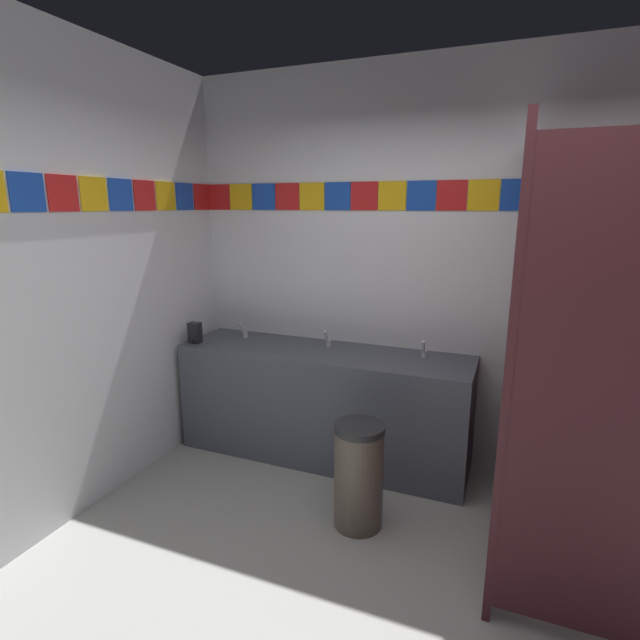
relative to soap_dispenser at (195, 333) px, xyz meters
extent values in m
plane|color=#9E9E99|center=(1.82, -1.27, -0.91)|extent=(8.57, 8.57, 0.00)
cube|color=silver|center=(1.82, 0.51, 0.51)|extent=(3.89, 0.08, 2.85)
cube|color=red|center=(-0.03, 0.46, 1.03)|extent=(0.20, 0.01, 0.20)
cube|color=yellow|center=(0.18, 0.46, 1.03)|extent=(0.20, 0.01, 0.20)
cube|color=#1947B7|center=(0.38, 0.46, 1.03)|extent=(0.20, 0.01, 0.20)
cube|color=red|center=(0.59, 0.46, 1.03)|extent=(0.20, 0.01, 0.20)
cube|color=yellow|center=(0.79, 0.46, 1.03)|extent=(0.20, 0.01, 0.20)
cube|color=#1947B7|center=(1.00, 0.46, 1.03)|extent=(0.20, 0.01, 0.20)
cube|color=red|center=(1.20, 0.46, 1.03)|extent=(0.20, 0.01, 0.20)
cube|color=yellow|center=(1.41, 0.46, 1.03)|extent=(0.20, 0.01, 0.20)
cube|color=#1947B7|center=(1.61, 0.46, 1.03)|extent=(0.20, 0.01, 0.20)
cube|color=red|center=(1.82, 0.46, 1.03)|extent=(0.20, 0.01, 0.20)
cube|color=yellow|center=(2.02, 0.46, 1.03)|extent=(0.20, 0.01, 0.20)
cube|color=#1947B7|center=(2.23, 0.46, 1.03)|extent=(0.20, 0.01, 0.20)
cube|color=red|center=(2.43, 0.46, 1.03)|extent=(0.20, 0.01, 0.20)
cube|color=yellow|center=(2.64, 0.46, 1.03)|extent=(0.20, 0.01, 0.20)
cube|color=#1947B7|center=(2.84, 0.46, 1.03)|extent=(0.20, 0.01, 0.20)
cube|color=silver|center=(-0.17, -1.27, 0.51)|extent=(0.08, 3.48, 2.85)
cube|color=#1947B7|center=(-0.12, -1.16, 1.03)|extent=(0.01, 0.20, 0.20)
cube|color=red|center=(-0.12, -0.94, 1.03)|extent=(0.01, 0.20, 0.20)
cube|color=yellow|center=(-0.12, -0.73, 1.03)|extent=(0.01, 0.20, 0.20)
cube|color=#1947B7|center=(-0.12, -0.51, 1.03)|extent=(0.01, 0.20, 0.20)
cube|color=red|center=(-0.12, -0.29, 1.03)|extent=(0.01, 0.20, 0.20)
cube|color=yellow|center=(-0.12, -0.08, 1.03)|extent=(0.01, 0.20, 0.20)
cube|color=#1947B7|center=(-0.12, 0.14, 1.03)|extent=(0.01, 0.20, 0.20)
cube|color=red|center=(-0.12, 0.36, 1.03)|extent=(0.01, 0.20, 0.20)
cube|color=#4C515B|center=(1.00, 0.17, -0.50)|extent=(2.16, 0.59, 0.83)
cube|color=#4C515B|center=(1.00, 0.45, -0.12)|extent=(2.16, 0.03, 0.08)
cylinder|color=white|center=(0.28, 0.14, -0.13)|extent=(0.34, 0.34, 0.10)
cylinder|color=white|center=(1.00, 0.14, -0.13)|extent=(0.34, 0.34, 0.10)
cylinder|color=white|center=(1.72, 0.14, -0.13)|extent=(0.34, 0.34, 0.10)
cylinder|color=silver|center=(0.28, 0.28, -0.05)|extent=(0.04, 0.04, 0.05)
cylinder|color=silver|center=(0.28, 0.23, 0.02)|extent=(0.02, 0.06, 0.09)
cylinder|color=silver|center=(1.00, 0.28, -0.05)|extent=(0.04, 0.04, 0.05)
cylinder|color=silver|center=(1.00, 0.23, 0.02)|extent=(0.02, 0.06, 0.09)
cylinder|color=silver|center=(1.72, 0.28, -0.05)|extent=(0.04, 0.04, 0.05)
cylinder|color=silver|center=(1.72, 0.23, 0.02)|extent=(0.02, 0.06, 0.09)
cube|color=black|center=(0.00, 0.00, 0.00)|extent=(0.09, 0.07, 0.16)
cylinder|color=black|center=(0.00, -0.04, -0.06)|extent=(0.02, 0.02, 0.03)
cube|color=#471E23|center=(2.27, -0.26, 0.20)|extent=(0.04, 1.46, 2.23)
cube|color=#471E23|center=(2.72, -0.97, 0.20)|extent=(0.90, 0.04, 2.05)
cylinder|color=silver|center=(2.29, -0.97, 0.31)|extent=(0.02, 0.02, 0.10)
cylinder|color=white|center=(2.75, -0.01, -0.71)|extent=(0.38, 0.38, 0.40)
torus|color=white|center=(2.75, -0.01, -0.50)|extent=(0.39, 0.39, 0.05)
cube|color=white|center=(2.75, 0.20, -0.34)|extent=(0.34, 0.17, 0.34)
cylinder|color=brown|center=(1.51, -0.53, -0.61)|extent=(0.29, 0.29, 0.61)
cylinder|color=#262628|center=(1.51, -0.53, -0.29)|extent=(0.30, 0.30, 0.04)
camera|label=1|loc=(2.26, -3.00, 0.96)|focal=27.28mm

